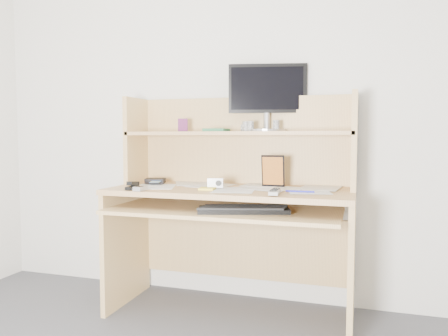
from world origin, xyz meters
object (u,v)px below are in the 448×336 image
(desk, at_px, (234,196))
(game_case, at_px, (273,171))
(tv_remote, at_px, (275,192))
(monitor, at_px, (267,96))
(keyboard, at_px, (244,209))

(desk, xyz_separation_m, game_case, (0.23, 0.02, 0.16))
(tv_remote, height_order, monitor, monitor)
(tv_remote, distance_m, game_case, 0.32)
(keyboard, bearing_deg, tv_remote, -16.90)
(tv_remote, relative_size, game_case, 0.92)
(keyboard, relative_size, tv_remote, 2.95)
(keyboard, distance_m, monitor, 0.78)
(keyboard, relative_size, monitor, 1.07)
(tv_remote, xyz_separation_m, monitor, (-0.14, 0.45, 0.54))
(desk, relative_size, monitor, 2.95)
(tv_remote, bearing_deg, monitor, 101.87)
(keyboard, bearing_deg, desk, 98.88)
(game_case, bearing_deg, keyboard, -110.24)
(game_case, bearing_deg, desk, -176.57)
(game_case, bearing_deg, tv_remote, -79.61)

